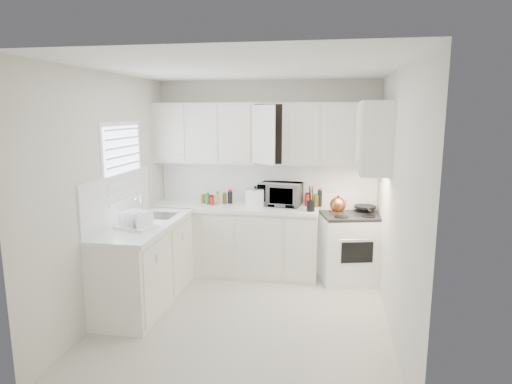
% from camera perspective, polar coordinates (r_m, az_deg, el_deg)
% --- Properties ---
extents(floor, '(3.20, 3.20, 0.00)m').
position_cam_1_polar(floor, '(4.90, -1.42, -16.05)').
color(floor, '#BCB8AC').
rests_on(floor, ground).
extents(ceiling, '(3.20, 3.20, 0.00)m').
position_cam_1_polar(ceiling, '(4.41, -1.58, 15.84)').
color(ceiling, white).
rests_on(ceiling, ground).
extents(wall_back, '(3.00, 0.00, 3.00)m').
position_cam_1_polar(wall_back, '(6.03, 1.43, 2.00)').
color(wall_back, beige).
rests_on(wall_back, ground).
extents(wall_front, '(3.00, 0.00, 3.00)m').
position_cam_1_polar(wall_front, '(2.97, -7.47, -7.01)').
color(wall_front, beige).
rests_on(wall_front, ground).
extents(wall_left, '(0.00, 3.20, 3.20)m').
position_cam_1_polar(wall_left, '(4.98, -18.69, -0.35)').
color(wall_left, beige).
rests_on(wall_left, ground).
extents(wall_right, '(0.00, 3.20, 3.20)m').
position_cam_1_polar(wall_right, '(4.44, 17.87, -1.56)').
color(wall_right, beige).
rests_on(wall_right, ground).
extents(window_blinds, '(0.06, 0.96, 1.06)m').
position_cam_1_polar(window_blinds, '(5.24, -16.86, 3.03)').
color(window_blinds, white).
rests_on(window_blinds, wall_left).
extents(lower_cabinets_back, '(2.22, 0.60, 0.90)m').
position_cam_1_polar(lower_cabinets_back, '(5.99, -2.74, -6.39)').
color(lower_cabinets_back, beige).
rests_on(lower_cabinets_back, floor).
extents(lower_cabinets_left, '(0.60, 1.60, 0.90)m').
position_cam_1_polar(lower_cabinets_left, '(5.24, -14.17, -9.22)').
color(lower_cabinets_left, beige).
rests_on(lower_cabinets_left, floor).
extents(countertop_back, '(2.24, 0.64, 0.05)m').
position_cam_1_polar(countertop_back, '(5.87, -2.80, -1.98)').
color(countertop_back, silver).
rests_on(countertop_back, lower_cabinets_back).
extents(countertop_left, '(0.64, 1.62, 0.05)m').
position_cam_1_polar(countertop_left, '(5.10, -14.30, -4.19)').
color(countertop_left, silver).
rests_on(countertop_left, lower_cabinets_left).
extents(backsplash_back, '(2.98, 0.02, 0.55)m').
position_cam_1_polar(backsplash_back, '(6.03, 1.41, 1.28)').
color(backsplash_back, silver).
rests_on(backsplash_back, wall_back).
extents(backsplash_left, '(0.02, 1.60, 0.55)m').
position_cam_1_polar(backsplash_left, '(5.16, -17.50, -0.77)').
color(backsplash_left, silver).
rests_on(backsplash_left, wall_left).
extents(upper_cabinets_back, '(3.00, 0.33, 0.80)m').
position_cam_1_polar(upper_cabinets_back, '(5.84, 1.20, 3.70)').
color(upper_cabinets_back, beige).
rests_on(upper_cabinets_back, wall_back).
extents(upper_cabinets_right, '(0.33, 0.90, 0.80)m').
position_cam_1_polar(upper_cabinets_right, '(5.19, 14.93, 2.51)').
color(upper_cabinets_right, beige).
rests_on(upper_cabinets_right, wall_right).
extents(sink, '(0.42, 0.38, 0.30)m').
position_cam_1_polar(sink, '(5.38, -12.88, -1.79)').
color(sink, gray).
rests_on(sink, countertop_left).
extents(stove, '(0.86, 0.76, 1.14)m').
position_cam_1_polar(stove, '(5.83, 12.22, -5.90)').
color(stove, white).
rests_on(stove, floor).
extents(tea_kettle, '(0.30, 0.28, 0.23)m').
position_cam_1_polar(tea_kettle, '(5.55, 10.63, -1.50)').
color(tea_kettle, '#9B482A').
rests_on(tea_kettle, stove).
extents(frying_pan, '(0.35, 0.51, 0.04)m').
position_cam_1_polar(frying_pan, '(5.90, 14.05, -1.79)').
color(frying_pan, black).
rests_on(frying_pan, stove).
extents(microwave, '(0.59, 0.38, 0.37)m').
position_cam_1_polar(microwave, '(5.84, 3.20, 0.06)').
color(microwave, gray).
rests_on(microwave, countertop_back).
extents(rice_cooker, '(0.33, 0.33, 0.27)m').
position_cam_1_polar(rice_cooker, '(5.80, -0.09, -0.50)').
color(rice_cooker, white).
rests_on(rice_cooker, countertop_back).
extents(paper_towel, '(0.12, 0.12, 0.27)m').
position_cam_1_polar(paper_towel, '(5.90, 1.75, -0.31)').
color(paper_towel, white).
rests_on(paper_towel, countertop_back).
extents(utensil_crock, '(0.14, 0.14, 0.33)m').
position_cam_1_polar(utensil_crock, '(5.51, 7.18, -0.84)').
color(utensil_crock, black).
rests_on(utensil_crock, countertop_back).
extents(dish_rack, '(0.45, 0.38, 0.21)m').
position_cam_1_polar(dish_rack, '(4.86, -15.44, -3.36)').
color(dish_rack, white).
rests_on(dish_rack, countertop_left).
extents(spice_left_0, '(0.06, 0.06, 0.13)m').
position_cam_1_polar(spice_left_0, '(6.08, -6.78, -0.72)').
color(spice_left_0, brown).
rests_on(spice_left_0, countertop_back).
extents(spice_left_1, '(0.06, 0.06, 0.13)m').
position_cam_1_polar(spice_left_1, '(5.98, -6.33, -0.91)').
color(spice_left_1, '#2A7C29').
rests_on(spice_left_1, countertop_back).
extents(spice_left_2, '(0.06, 0.06, 0.13)m').
position_cam_1_polar(spice_left_2, '(6.04, -5.42, -0.77)').
color(spice_left_2, red).
rests_on(spice_left_2, countertop_back).
extents(spice_left_3, '(0.06, 0.06, 0.13)m').
position_cam_1_polar(spice_left_3, '(5.94, -4.94, -0.96)').
color(spice_left_3, gold).
rests_on(spice_left_3, countertop_back).
extents(spice_left_4, '(0.06, 0.06, 0.13)m').
position_cam_1_polar(spice_left_4, '(6.01, -4.03, -0.82)').
color(spice_left_4, brown).
rests_on(spice_left_4, countertop_back).
extents(spice_left_5, '(0.06, 0.06, 0.13)m').
position_cam_1_polar(spice_left_5, '(5.90, -3.53, -1.01)').
color(spice_left_5, black).
rests_on(spice_left_5, countertop_back).
extents(sauce_right_0, '(0.06, 0.06, 0.19)m').
position_cam_1_polar(sauce_right_0, '(5.88, 6.82, -0.81)').
color(sauce_right_0, red).
rests_on(sauce_right_0, countertop_back).
extents(sauce_right_1, '(0.06, 0.06, 0.19)m').
position_cam_1_polar(sauce_right_1, '(5.82, 7.33, -0.94)').
color(sauce_right_1, gold).
rests_on(sauce_right_1, countertop_back).
extents(sauce_right_2, '(0.06, 0.06, 0.19)m').
position_cam_1_polar(sauce_right_2, '(5.88, 7.89, -0.84)').
color(sauce_right_2, brown).
rests_on(sauce_right_2, countertop_back).
extents(sauce_right_3, '(0.06, 0.06, 0.19)m').
position_cam_1_polar(sauce_right_3, '(5.82, 8.42, -0.97)').
color(sauce_right_3, black).
rests_on(sauce_right_3, countertop_back).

